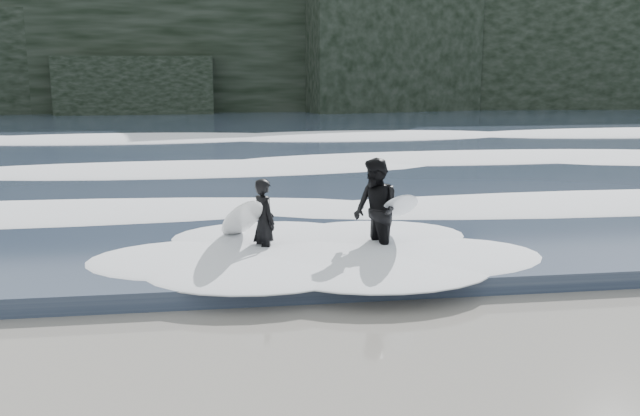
{
  "coord_description": "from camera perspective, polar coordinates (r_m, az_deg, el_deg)",
  "views": [
    {
      "loc": [
        -2.91,
        -6.89,
        3.48
      ],
      "look_at": [
        -1.13,
        5.24,
        1.0
      ],
      "focal_mm": 40.0,
      "sensor_mm": 36.0,
      "label": 1
    }
  ],
  "objects": [
    {
      "name": "ground",
      "position": [
        8.25,
        13.57,
        -13.85
      ],
      "size": [
        120.0,
        120.0,
        0.0
      ],
      "primitive_type": "plane",
      "color": "#73675A",
      "rests_on": "ground"
    },
    {
      "name": "sea",
      "position": [
        36.16,
        -3.69,
        6.12
      ],
      "size": [
        90.0,
        52.0,
        0.3
      ],
      "primitive_type": "cube",
      "color": "#2D394E",
      "rests_on": "ground"
    },
    {
      "name": "headland",
      "position": [
        52.99,
        -5.31,
        13.03
      ],
      "size": [
        70.0,
        9.0,
        10.0
      ],
      "primitive_type": "cube",
      "color": "black",
      "rests_on": "ground"
    },
    {
      "name": "foam_near",
      "position": [
        16.44,
        2.01,
        0.63
      ],
      "size": [
        60.0,
        3.2,
        0.2
      ],
      "primitive_type": "ellipsoid",
      "color": "white",
      "rests_on": "sea"
    },
    {
      "name": "foam_mid",
      "position": [
        23.27,
        -1.07,
        3.88
      ],
      "size": [
        60.0,
        4.0,
        0.24
      ],
      "primitive_type": "ellipsoid",
      "color": "white",
      "rests_on": "sea"
    },
    {
      "name": "foam_far",
      "position": [
        32.16,
        -3.11,
        6.01
      ],
      "size": [
        60.0,
        4.8,
        0.3
      ],
      "primitive_type": "ellipsoid",
      "color": "white",
      "rests_on": "sea"
    },
    {
      "name": "surfer_left",
      "position": [
        12.57,
        -5.15,
        -1.04
      ],
      "size": [
        1.16,
        2.2,
        1.53
      ],
      "color": "black",
      "rests_on": "ground"
    },
    {
      "name": "surfer_right",
      "position": [
        12.59,
        4.68,
        -0.22
      ],
      "size": [
        1.31,
        2.13,
        1.87
      ],
      "color": "black",
      "rests_on": "ground"
    }
  ]
}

